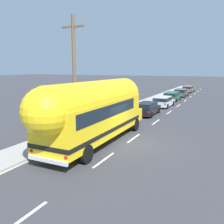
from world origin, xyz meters
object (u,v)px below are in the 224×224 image
Objects in this scene: painted_bus at (93,110)px; car_third at (172,96)px; utility_pole at (74,75)px; car_fourth at (181,92)px; car_lead at (147,108)px; car_fifth at (188,89)px; car_second at (163,101)px.

painted_bus reaches higher than car_third.
utility_pole reaches higher than car_fourth.
car_lead and car_fourth have the same top height.
painted_bus is 38.94m from car_fifth.
utility_pole is at bearing 148.45° from painted_bus.
painted_bus is at bearing -90.33° from car_fourth.
car_lead is at bearing -90.27° from car_fifth.
car_third is 1.05× the size of car_fifth.
car_second is 6.53m from car_third.
car_fourth is 8.39m from car_fifth.
utility_pole is 1.93× the size of car_second.
car_lead is 27.63m from car_fifth.
car_fourth is 0.96× the size of car_fifth.
car_fifth is at bearing 90.26° from car_fourth.
car_lead is at bearing 89.97° from painted_bus.
utility_pole is 1.86× the size of car_fifth.
utility_pole is 37.74m from car_fifth.
car_second is 0.92× the size of car_third.
painted_bus is 11.38m from car_lead.
car_third and car_fourth have the same top height.
car_fourth is at bearing 89.50° from car_lead.
car_second is at bearing 81.12° from utility_pole.
car_second and car_fourth have the same top height.
car_third is at bearing 84.23° from utility_pole.
car_fourth is at bearing 89.67° from painted_bus.
car_lead is at bearing -90.50° from car_fourth.
car_fifth is (0.13, 27.63, 0.01)m from car_lead.
painted_bus reaches higher than car_fourth.
car_second is (2.51, 16.08, -3.64)m from utility_pole.
utility_pole is 0.71× the size of painted_bus.
car_fifth is (0.18, 14.88, -0.01)m from car_third.
car_second is (0.19, 17.51, -1.52)m from painted_bus.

